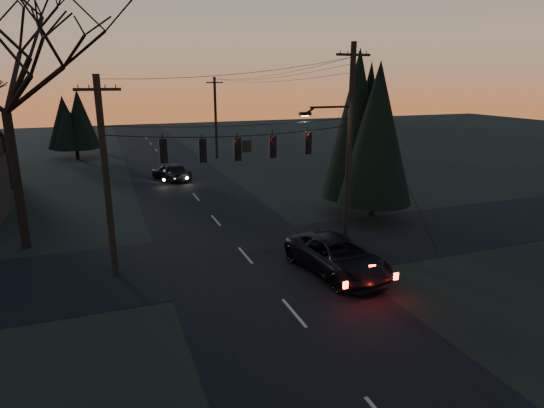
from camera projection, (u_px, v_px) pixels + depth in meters
name	position (u px, v px, depth m)	size (l,w,h in m)	color
ground_plane	(349.00, 378.00, 13.06)	(160.00, 160.00, 0.00)	black
main_road	(202.00, 204.00, 31.11)	(8.00, 120.00, 0.02)	black
cross_road	(245.00, 255.00, 22.09)	(60.00, 7.00, 0.02)	black
utility_pole_right	(345.00, 242.00, 23.95)	(5.00, 0.30, 10.00)	black
utility_pole_left	(116.00, 274.00, 20.06)	(1.80, 0.30, 8.50)	black
utility_pole_far_r	(217.00, 158.00, 49.22)	(1.80, 0.30, 8.50)	black
utility_pole_far_l	(103.00, 153.00, 52.55)	(0.30, 0.30, 8.00)	black
span_signal_assembly	(238.00, 148.00, 20.60)	(11.50, 0.44, 1.53)	black
evergreen_right	(376.00, 136.00, 27.41)	(4.77, 4.77, 8.70)	black
bare_tree_dist	(0.00, 114.00, 33.89)	(6.78, 6.78, 8.26)	black
evergreen_dist	(74.00, 123.00, 47.41)	(3.94, 3.94, 6.46)	black
suv_near	(338.00, 257.00, 19.91)	(2.58, 5.59, 1.55)	black
sedan_oncoming_a	(171.00, 172.00, 38.16)	(1.76, 4.37, 1.49)	black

